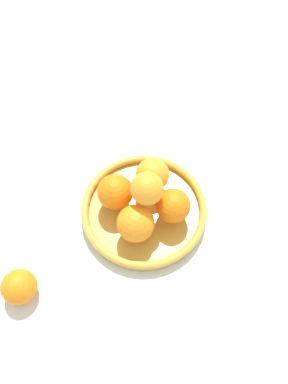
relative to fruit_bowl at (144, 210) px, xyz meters
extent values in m
plane|color=silver|center=(0.00, 0.00, -0.02)|extent=(4.00, 4.00, 0.00)
cylinder|color=gold|center=(0.00, 0.00, -0.01)|extent=(0.28, 0.28, 0.02)
torus|color=gold|center=(0.00, 0.00, 0.01)|extent=(0.29, 0.29, 0.02)
sphere|color=orange|center=(0.05, 0.04, 0.06)|extent=(0.08, 0.08, 0.08)
sphere|color=orange|center=(-0.04, 0.05, 0.06)|extent=(0.08, 0.08, 0.08)
sphere|color=orange|center=(-0.05, -0.04, 0.06)|extent=(0.08, 0.08, 0.08)
sphere|color=orange|center=(0.05, -0.05, 0.06)|extent=(0.08, 0.08, 0.08)
sphere|color=orange|center=(0.00, 0.01, 0.12)|extent=(0.07, 0.07, 0.07)
sphere|color=orange|center=(0.31, 0.02, 0.02)|extent=(0.07, 0.07, 0.07)
camera|label=1|loc=(0.20, 0.33, 0.77)|focal=35.00mm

